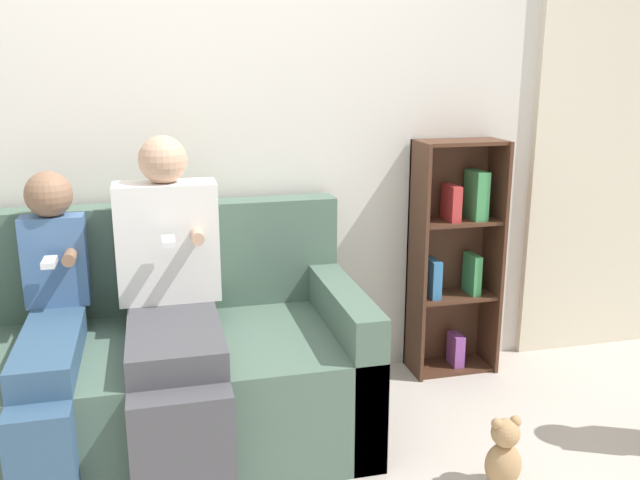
{
  "coord_description": "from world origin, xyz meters",
  "views": [
    {
      "loc": [
        -0.22,
        -2.13,
        1.55
      ],
      "look_at": [
        0.46,
        0.6,
        0.81
      ],
      "focal_mm": 38.0,
      "sensor_mm": 36.0,
      "label": 1
    }
  ],
  "objects_px": {
    "bookshelf": "(454,255)",
    "teddy_bear": "(504,454)",
    "couch": "(143,373)",
    "child_seated": "(50,330)",
    "adult_seated": "(172,300)"
  },
  "relations": [
    {
      "from": "bookshelf",
      "to": "teddy_bear",
      "type": "bearing_deg",
      "value": -103.5
    },
    {
      "from": "couch",
      "to": "child_seated",
      "type": "bearing_deg",
      "value": -156.97
    },
    {
      "from": "couch",
      "to": "adult_seated",
      "type": "xyz_separation_m",
      "value": [
        0.13,
        -0.1,
        0.34
      ]
    },
    {
      "from": "adult_seated",
      "to": "child_seated",
      "type": "height_order",
      "value": "adult_seated"
    },
    {
      "from": "adult_seated",
      "to": "teddy_bear",
      "type": "xyz_separation_m",
      "value": [
        1.17,
        -0.57,
        -0.52
      ]
    },
    {
      "from": "couch",
      "to": "child_seated",
      "type": "height_order",
      "value": "child_seated"
    },
    {
      "from": "couch",
      "to": "child_seated",
      "type": "relative_size",
      "value": 1.6
    },
    {
      "from": "adult_seated",
      "to": "teddy_bear",
      "type": "relative_size",
      "value": 4.44
    },
    {
      "from": "teddy_bear",
      "to": "couch",
      "type": "bearing_deg",
      "value": 152.93
    },
    {
      "from": "couch",
      "to": "bookshelf",
      "type": "bearing_deg",
      "value": 12.97
    },
    {
      "from": "bookshelf",
      "to": "teddy_bear",
      "type": "height_order",
      "value": "bookshelf"
    },
    {
      "from": "bookshelf",
      "to": "couch",
      "type": "bearing_deg",
      "value": -167.03
    },
    {
      "from": "adult_seated",
      "to": "bookshelf",
      "type": "bearing_deg",
      "value": 17.83
    },
    {
      "from": "teddy_bear",
      "to": "bookshelf",
      "type": "bearing_deg",
      "value": 76.5
    },
    {
      "from": "adult_seated",
      "to": "bookshelf",
      "type": "xyz_separation_m",
      "value": [
        1.41,
        0.46,
        -0.04
      ]
    }
  ]
}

